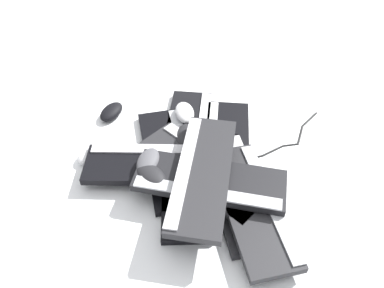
% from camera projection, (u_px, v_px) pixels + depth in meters
% --- Properties ---
extents(ground_plane, '(3.20, 3.20, 0.00)m').
position_uv_depth(ground_plane, '(192.00, 141.00, 1.31)').
color(ground_plane, white).
extents(keyboard_0, '(0.46, 0.33, 0.03)m').
position_uv_depth(keyboard_0, '(188.00, 133.00, 1.32)').
color(keyboard_0, black).
rests_on(keyboard_0, ground).
extents(keyboard_1, '(0.46, 0.21, 0.03)m').
position_uv_depth(keyboard_1, '(169.00, 156.00, 1.24)').
color(keyboard_1, black).
rests_on(keyboard_1, ground).
extents(keyboard_2, '(0.46, 0.28, 0.03)m').
position_uv_depth(keyboard_2, '(188.00, 180.00, 1.17)').
color(keyboard_2, black).
rests_on(keyboard_2, ground).
extents(keyboard_3, '(0.46, 0.21, 0.03)m').
position_uv_depth(keyboard_3, '(236.00, 189.00, 1.15)').
color(keyboard_3, black).
rests_on(keyboard_3, ground).
extents(keyboard_4, '(0.46, 0.32, 0.03)m').
position_uv_depth(keyboard_4, '(226.00, 146.00, 1.28)').
color(keyboard_4, black).
rests_on(keyboard_4, ground).
extents(keyboard_5, '(0.46, 0.33, 0.03)m').
position_uv_depth(keyboard_5, '(202.00, 169.00, 1.16)').
color(keyboard_5, '#232326').
rests_on(keyboard_5, keyboard_2).
extents(keyboard_6, '(0.46, 0.20, 0.03)m').
position_uv_depth(keyboard_6, '(252.00, 205.00, 1.07)').
color(keyboard_6, '#232326').
rests_on(keyboard_6, keyboard_3).
extents(keyboard_7, '(0.30, 0.46, 0.03)m').
position_uv_depth(keyboard_7, '(155.00, 164.00, 1.18)').
color(keyboard_7, black).
rests_on(keyboard_7, keyboard_1).
extents(keyboard_8, '(0.36, 0.45, 0.03)m').
position_uv_depth(keyboard_8, '(210.00, 181.00, 1.09)').
color(keyboard_8, black).
rests_on(keyboard_8, keyboard_5).
extents(keyboard_9, '(0.46, 0.35, 0.03)m').
position_uv_depth(keyboard_9, '(203.00, 172.00, 1.08)').
color(keyboard_9, '#232326').
rests_on(keyboard_9, keyboard_8).
extents(mouse_0, '(0.13, 0.11, 0.04)m').
position_uv_depth(mouse_0, '(151.00, 176.00, 1.10)').
color(mouse_0, black).
rests_on(mouse_0, keyboard_7).
extents(mouse_1, '(0.12, 0.12, 0.04)m').
position_uv_depth(mouse_1, '(111.00, 112.00, 1.39)').
color(mouse_1, black).
rests_on(mouse_1, ground).
extents(mouse_2, '(0.13, 0.11, 0.04)m').
position_uv_depth(mouse_2, '(148.00, 162.00, 1.14)').
color(mouse_2, '#4C4C51').
rests_on(mouse_2, keyboard_7).
extents(mouse_3, '(0.13, 0.11, 0.04)m').
position_uv_depth(mouse_3, '(185.00, 136.00, 1.26)').
color(mouse_3, black).
rests_on(mouse_3, keyboard_0).
extents(mouse_4, '(0.12, 0.08, 0.04)m').
position_uv_depth(mouse_4, '(185.00, 112.00, 1.34)').
color(mouse_4, silver).
rests_on(mouse_4, keyboard_0).
extents(mouse_5, '(0.11, 0.13, 0.04)m').
position_uv_depth(mouse_5, '(92.00, 153.00, 1.24)').
color(mouse_5, silver).
rests_on(mouse_5, ground).
extents(cable_0, '(0.36, 0.45, 0.01)m').
position_uv_depth(cable_0, '(272.00, 157.00, 1.25)').
color(cable_0, black).
rests_on(cable_0, ground).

